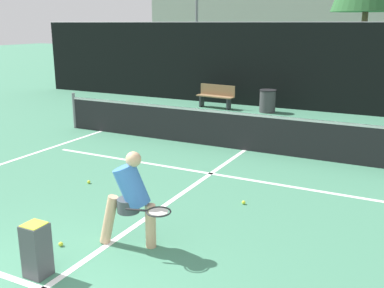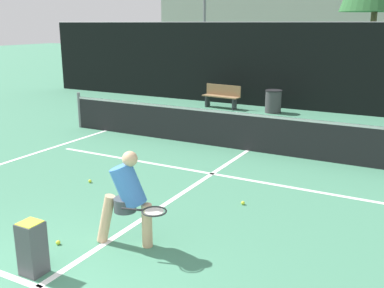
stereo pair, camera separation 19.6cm
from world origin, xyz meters
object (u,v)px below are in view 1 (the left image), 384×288
at_px(ball_hopper, 36,249).
at_px(trash_bin, 268,101).
at_px(player_practicing, 131,196).
at_px(courtside_bench, 216,96).

relative_size(ball_hopper, trash_bin, 0.88).
xyz_separation_m(player_practicing, ball_hopper, (-0.61, -1.21, -0.38)).
xyz_separation_m(player_practicing, courtside_bench, (-3.38, 10.46, -0.29)).
xyz_separation_m(ball_hopper, courtside_bench, (-2.77, 11.67, 0.09)).
bearing_deg(player_practicing, courtside_bench, 91.71).
relative_size(player_practicing, courtside_bench, 0.95).
bearing_deg(trash_bin, ball_hopper, -86.23).
bearing_deg(ball_hopper, trash_bin, 93.77).
distance_m(ball_hopper, courtside_bench, 11.99).
distance_m(player_practicing, courtside_bench, 10.99).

